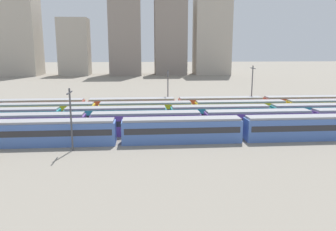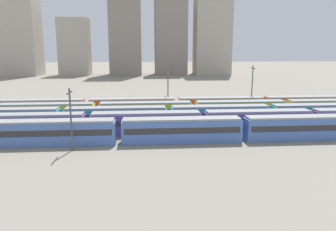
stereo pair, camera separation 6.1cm
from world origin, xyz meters
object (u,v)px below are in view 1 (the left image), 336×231
Objects in this scene: catenary_pole_2 at (71,116)px; train_track_2 at (169,116)px; catenary_pole_3 at (252,86)px; catenary_pole_1 at (168,89)px; train_track_0 at (182,130)px; train_track_3 at (194,111)px; train_track_4 at (263,105)px; train_track_1 at (203,122)px.

train_track_2 is at bearing 42.60° from catenary_pole_2.
catenary_pole_1 is at bearing 179.52° from catenary_pole_3.
train_track_0 is 6.40× the size of catenary_pole_2.
train_track_2 is 7.50m from train_track_3.
train_track_2 is 7.97× the size of catenary_pole_1.
catenary_pole_1 is (-20.54, 3.09, 3.32)m from train_track_4.
catenary_pole_3 is at bearing -0.48° from catenary_pole_1.
train_track_2 and train_track_3 have the same top height.
train_track_1 is at bearing 51.23° from train_track_0.
train_track_1 is 1.00× the size of train_track_2.
train_track_1 is at bearing -44.59° from train_track_2.
train_track_0 and train_track_2 have the same top height.
train_track_2 is 24.20m from catenary_pole_3.
train_track_0 is 16.18m from train_track_3.
train_track_0 is 24.12m from catenary_pole_1.
train_track_2 is 13.93m from catenary_pole_1.
train_track_3 is (5.40, 5.20, 0.00)m from train_track_2.
train_track_0 and train_track_3 have the same top height.
train_track_2 is 23.91m from train_track_4.
catenary_pole_3 is (14.44, 8.13, 3.79)m from train_track_3.
catenary_pole_1 is at bearing 118.03° from train_track_3.
train_track_3 is 9.96m from catenary_pole_1.
train_track_3 is (0.13, 10.40, 0.00)m from train_track_1.
catenary_pole_3 reaches higher than train_track_0.
train_track_1 and train_track_4 have the same top height.
catenary_pole_2 reaches higher than train_track_1.
catenary_pole_2 is (-36.09, -23.80, 2.98)m from train_track_4.
train_track_1 is 10.40m from train_track_3.
train_track_3 is 17.00m from catenary_pole_3.
train_track_1 and train_track_2 have the same top height.
catenary_pole_3 is (14.57, 18.53, 3.79)m from train_track_1.
train_track_1 is at bearing -128.17° from catenary_pole_3.
train_track_1 is 19.46m from catenary_pole_1.
train_track_3 is at bearing 89.31° from train_track_1.
train_track_1 is 7.41m from train_track_2.
train_track_3 is at bearing 74.58° from train_track_0.
catenary_pole_2 is (-14.57, -13.40, 2.98)m from train_track_2.
catenary_pole_3 is at bearing 51.70° from train_track_0.
train_track_3 is 27.45m from catenary_pole_2.
catenary_pole_3 is at bearing 51.83° from train_track_1.
catenary_pole_1 is at bearing 90.27° from train_track_0.
catenary_pole_2 is 43.58m from catenary_pole_3.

